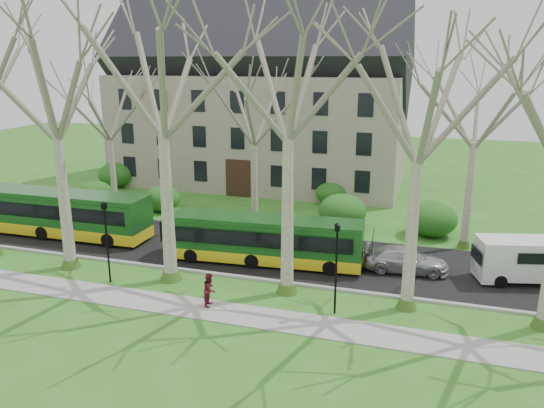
{
  "coord_description": "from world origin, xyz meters",
  "views": [
    {
      "loc": [
        9.91,
        -23.18,
        11.34
      ],
      "look_at": [
        1.71,
        3.0,
        3.85
      ],
      "focal_mm": 35.0,
      "sensor_mm": 36.0,
      "label": 1
    }
  ],
  "objects": [
    {
      "name": "road",
      "position": [
        0.0,
        5.5,
        0.03
      ],
      "size": [
        80.0,
        8.0,
        0.06
      ],
      "primitive_type": "cube",
      "color": "black",
      "rests_on": "ground"
    },
    {
      "name": "hedges",
      "position": [
        -4.67,
        14.0,
        1.0
      ],
      "size": [
        30.6,
        8.6,
        2.0
      ],
      "color": "#1A4E16",
      "rests_on": "ground"
    },
    {
      "name": "curb",
      "position": [
        0.0,
        1.5,
        0.07
      ],
      "size": [
        80.0,
        0.25,
        0.14
      ],
      "primitive_type": "cube",
      "color": "#A5A39E",
      "rests_on": "ground"
    },
    {
      "name": "ground",
      "position": [
        0.0,
        0.0,
        0.0
      ],
      "size": [
        120.0,
        120.0,
        0.0
      ],
      "primitive_type": "plane",
      "color": "#356B1E",
      "rests_on": "ground"
    },
    {
      "name": "lamp_row",
      "position": [
        -0.0,
        -1.0,
        2.57
      ],
      "size": [
        36.22,
        0.22,
        4.3
      ],
      "color": "black",
      "rests_on": "ground"
    },
    {
      "name": "van_a",
      "position": [
        15.0,
        5.51,
        1.22
      ],
      "size": [
        5.61,
        3.16,
        2.31
      ],
      "primitive_type": null,
      "rotation": [
        0.0,
        0.0,
        0.24
      ],
      "color": "silver",
      "rests_on": "road"
    },
    {
      "name": "bus_lead",
      "position": [
        -13.39,
        4.59,
        1.59
      ],
      "size": [
        12.26,
        2.65,
        3.06
      ],
      "primitive_type": null,
      "rotation": [
        0.0,
        0.0,
        0.01
      ],
      "color": "#154B18",
      "rests_on": "road"
    },
    {
      "name": "tree_row_verge",
      "position": [
        0.0,
        0.3,
        7.0
      ],
      "size": [
        49.0,
        7.0,
        14.0
      ],
      "color": "gray",
      "rests_on": "ground"
    },
    {
      "name": "sidewalk",
      "position": [
        0.0,
        -2.5,
        0.03
      ],
      "size": [
        70.0,
        2.0,
        0.06
      ],
      "primitive_type": "cube",
      "color": "gray",
      "rests_on": "ground"
    },
    {
      "name": "sedan",
      "position": [
        8.78,
        5.02,
        0.72
      ],
      "size": [
        4.72,
        2.24,
        1.33
      ],
      "primitive_type": "imported",
      "rotation": [
        0.0,
        0.0,
        1.65
      ],
      "color": "#B6B5BB",
      "rests_on": "road"
    },
    {
      "name": "bus_follow",
      "position": [
        1.01,
        4.02,
        1.43
      ],
      "size": [
        11.11,
        3.07,
        2.74
      ],
      "primitive_type": null,
      "rotation": [
        0.0,
        0.0,
        0.07
      ],
      "color": "#154B18",
      "rests_on": "road"
    },
    {
      "name": "tree_row_far",
      "position": [
        -1.33,
        11.0,
        6.0
      ],
      "size": [
        33.0,
        7.0,
        12.0
      ],
      "color": "gray",
      "rests_on": "ground"
    },
    {
      "name": "pedestrian_b",
      "position": [
        0.21,
        -2.05,
        0.86
      ],
      "size": [
        0.68,
        0.84,
        1.6
      ],
      "primitive_type": "imported",
      "rotation": [
        0.0,
        0.0,
        1.67
      ],
      "color": "maroon",
      "rests_on": "sidewalk"
    },
    {
      "name": "building",
      "position": [
        -6.0,
        24.0,
        8.07
      ],
      "size": [
        26.5,
        12.2,
        16.0
      ],
      "color": "gray",
      "rests_on": "ground"
    }
  ]
}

